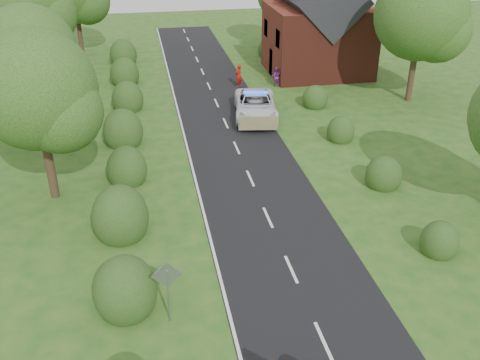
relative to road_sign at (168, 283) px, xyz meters
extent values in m
plane|color=#23561B|center=(5.00, -2.00, -1.65)|extent=(120.00, 120.00, 0.00)
cube|color=black|center=(5.00, 13.00, -1.64)|extent=(6.00, 70.00, 0.02)
cube|color=white|center=(5.00, -2.00, -1.63)|extent=(0.12, 1.80, 0.01)
cube|color=white|center=(5.00, 2.00, -1.63)|extent=(0.12, 1.80, 0.01)
cube|color=white|center=(5.00, 6.00, -1.63)|extent=(0.12, 1.80, 0.01)
cube|color=white|center=(5.00, 10.00, -1.63)|extent=(0.12, 1.80, 0.01)
cube|color=white|center=(5.00, 14.00, -1.63)|extent=(0.12, 1.80, 0.01)
cube|color=white|center=(5.00, 18.00, -1.63)|extent=(0.12, 1.80, 0.01)
cube|color=white|center=(5.00, 22.00, -1.63)|extent=(0.12, 1.80, 0.01)
cube|color=white|center=(5.00, 26.00, -1.63)|extent=(0.12, 1.80, 0.01)
cube|color=white|center=(5.00, 30.00, -1.63)|extent=(0.12, 1.80, 0.01)
cube|color=white|center=(5.00, 34.00, -1.63)|extent=(0.12, 1.80, 0.01)
cube|color=white|center=(5.00, 38.00, -1.63)|extent=(0.12, 1.80, 0.01)
cube|color=white|center=(5.00, 42.00, -1.63)|extent=(0.12, 1.80, 0.01)
cube|color=white|center=(5.00, 46.00, -1.63)|extent=(0.12, 1.80, 0.01)
cube|color=white|center=(2.10, 13.00, -1.63)|extent=(0.12, 70.00, 0.01)
ellipsoid|color=#1C3C15|center=(-1.50, 1.00, -0.91)|extent=(2.30, 2.41, 2.70)
ellipsoid|color=#1C3C15|center=(-1.70, 6.00, -0.83)|extent=(2.50, 2.62, 3.00)
ellipsoid|color=#1C3C15|center=(-1.40, 11.00, -0.97)|extent=(2.10, 2.20, 2.50)
ellipsoid|color=#1C3C15|center=(-1.60, 16.00, -0.88)|extent=(2.40, 2.52, 2.80)
ellipsoid|color=#1C3C15|center=(-1.30, 22.00, -0.94)|extent=(2.20, 2.31, 2.60)
ellipsoid|color=#1C3C15|center=(-1.50, 28.00, -0.91)|extent=(2.30, 2.41, 2.70)
ellipsoid|color=#1C3C15|center=(-1.60, 34.00, -0.88)|extent=(2.40, 2.52, 2.80)
ellipsoid|color=#1C3C15|center=(11.40, 2.00, -1.13)|extent=(1.60, 1.68, 1.90)
ellipsoid|color=#1C3C15|center=(11.60, 8.00, -1.08)|extent=(1.90, 2.00, 2.10)
ellipsoid|color=#1C3C15|center=(11.50, 14.00, -1.10)|extent=(1.70, 1.78, 2.00)
ellipsoid|color=#1C3C15|center=(11.80, 20.00, -1.10)|extent=(1.80, 1.89, 2.00)
ellipsoid|color=#1C3C15|center=(11.60, 34.00, -1.10)|extent=(1.70, 1.78, 2.00)
cylinder|color=#332316|center=(-5.00, 10.00, 0.33)|extent=(0.44, 0.44, 3.96)
sphere|color=#1D3D10|center=(-5.00, 10.00, 3.93)|extent=(5.60, 5.60, 5.60)
sphere|color=#568533|center=(-4.02, 9.44, 3.03)|extent=(3.92, 3.92, 3.92)
cylinder|color=#332316|center=(-6.50, 18.00, 0.22)|extent=(0.44, 0.44, 3.74)
sphere|color=#1D3D10|center=(-6.50, 18.00, 3.62)|extent=(5.60, 5.60, 5.60)
sphere|color=#568533|center=(-5.52, 17.44, 2.77)|extent=(3.92, 3.92, 3.92)
cylinder|color=#332316|center=(-8.00, 28.00, 0.77)|extent=(0.44, 0.44, 4.84)
sphere|color=#568533|center=(-6.81, 27.32, 4.07)|extent=(4.76, 4.76, 4.76)
cylinder|color=#332316|center=(-5.50, 38.00, 0.44)|extent=(0.44, 0.44, 4.18)
sphere|color=#568533|center=(-4.45, 37.40, 3.29)|extent=(4.20, 4.20, 4.20)
cylinder|color=#332316|center=(19.00, 20.00, 0.55)|extent=(0.44, 0.44, 4.40)
sphere|color=#1D3D10|center=(19.00, 20.00, 4.55)|extent=(6.40, 6.40, 6.40)
sphere|color=#568533|center=(20.12, 19.36, 3.55)|extent=(4.48, 4.48, 4.48)
cylinder|color=#332316|center=(14.00, 36.00, 0.33)|extent=(0.44, 0.44, 3.96)
sphere|color=#568533|center=(15.05, 35.40, 3.03)|extent=(4.20, 4.20, 4.20)
cylinder|color=gray|center=(0.00, 0.00, -0.55)|extent=(0.08, 0.08, 2.20)
cube|color=gray|center=(0.00, 0.00, 0.35)|extent=(1.06, 0.04, 1.06)
cube|color=maroon|center=(14.50, 28.00, 1.10)|extent=(8.00, 7.00, 5.50)
imported|color=white|center=(7.19, 18.78, -0.83)|extent=(3.66, 6.31, 1.65)
cube|color=yellow|center=(6.72, 15.81, -0.91)|extent=(2.45, 0.45, 0.91)
cube|color=blue|center=(7.19, 18.78, 0.08)|extent=(1.67, 0.54, 0.14)
imported|color=#AD140C|center=(7.29, 25.46, -0.77)|extent=(0.76, 0.74, 1.77)
imported|color=#74287B|center=(10.23, 25.05, -0.89)|extent=(0.90, 0.80, 1.53)
camera|label=1|loc=(-0.30, -14.61, 11.64)|focal=40.00mm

